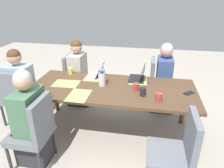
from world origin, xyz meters
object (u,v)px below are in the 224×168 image
object	(u,v)px
coffee_mug_near_right	(159,97)
person_head_right_right_near	(21,92)
chair_near_left_near	(76,77)
person_far_left_far	(31,124)
person_near_left_near	(78,77)
dining_table	(112,92)
coffee_mug_centre_right	(136,87)
flower_vase	(102,76)
person_near_left_mid	(163,82)
laptop_near_left_near	(97,74)
coffee_mug_near_left	(143,92)
chair_far_right_mid	(177,150)
chair_near_left_mid	(158,82)
coffee_mug_centre_left	(70,71)
phone_black	(189,93)
laptop_near_left_mid	(138,77)
chair_head_right_right_near	(15,95)
chair_far_left_far	(35,129)

from	to	relation	value
coffee_mug_near_right	person_head_right_right_near	bearing A→B (deg)	-7.79
chair_near_left_near	person_far_left_far	bearing A→B (deg)	89.85
person_near_left_near	person_head_right_right_near	size ratio (longest dim) A/B	1.00
dining_table	coffee_mug_centre_right	distance (m)	0.35
flower_vase	person_near_left_mid	bearing A→B (deg)	-140.76
laptop_near_left_near	coffee_mug_near_left	bearing A→B (deg)	145.03
dining_table	chair_far_right_mid	distance (m)	1.18
dining_table	coffee_mug_near_right	distance (m)	0.69
person_near_left_near	person_far_left_far	xyz separation A→B (m)	(0.08, 1.46, 0.00)
chair_near_left_mid	person_far_left_far	xyz separation A→B (m)	(1.49, 1.56, 0.03)
chair_near_left_near	coffee_mug_near_left	size ratio (longest dim) A/B	8.19
coffee_mug_centre_left	phone_black	distance (m)	1.79
laptop_near_left_mid	chair_head_right_right_near	bearing A→B (deg)	12.46
laptop_near_left_mid	coffee_mug_near_right	size ratio (longest dim) A/B	3.21
chair_far_left_far	phone_black	world-z (taller)	chair_far_left_far
person_near_left_mid	laptop_near_left_near	xyz separation A→B (m)	(1.03, 0.44, 0.24)
chair_near_left_near	chair_far_left_far	world-z (taller)	same
coffee_mug_near_left	laptop_near_left_near	bearing A→B (deg)	-34.97
coffee_mug_near_right	laptop_near_left_mid	bearing A→B (deg)	-64.89
chair_near_left_near	person_near_left_near	xyz separation A→B (m)	(-0.07, 0.06, 0.03)
chair_head_right_right_near	coffee_mug_centre_right	distance (m)	1.83
chair_far_left_far	coffee_mug_centre_right	world-z (taller)	chair_far_left_far
chair_far_left_far	laptop_near_left_mid	bearing A→B (deg)	-134.10
chair_near_left_near	chair_far_right_mid	xyz separation A→B (m)	(-1.64, 1.63, 0.00)
dining_table	person_far_left_far	world-z (taller)	person_far_left_far
person_near_left_mid	coffee_mug_near_right	world-z (taller)	person_near_left_mid
person_far_left_far	coffee_mug_near_right	world-z (taller)	person_far_left_far
person_near_left_near	laptop_near_left_near	world-z (taller)	person_near_left_near
chair_far_left_far	coffee_mug_near_right	distance (m)	1.49
chair_near_left_mid	laptop_near_left_mid	world-z (taller)	laptop_near_left_mid
person_near_left_mid	coffee_mug_centre_left	xyz separation A→B (m)	(1.48, 0.40, 0.25)
phone_black	person_far_left_far	bearing A→B (deg)	-19.47
person_near_left_mid	chair_far_left_far	distance (m)	2.16
chair_near_left_near	chair_head_right_right_near	xyz separation A→B (m)	(0.66, 0.86, 0.00)
chair_far_right_mid	coffee_mug_centre_right	bearing A→B (deg)	-58.90
coffee_mug_near_left	phone_black	size ratio (longest dim) A/B	0.73
chair_near_left_near	laptop_near_left_mid	world-z (taller)	laptop_near_left_mid
chair_head_right_right_near	coffee_mug_near_left	size ratio (longest dim) A/B	8.19
coffee_mug_near_left	chair_far_left_far	bearing A→B (deg)	27.54
person_near_left_near	coffee_mug_near_right	world-z (taller)	person_near_left_near
person_near_left_near	chair_far_right_mid	distance (m)	2.22
person_far_left_far	laptop_near_left_near	size ratio (longest dim) A/B	3.73
phone_black	coffee_mug_near_right	bearing A→B (deg)	-6.48
chair_near_left_mid	coffee_mug_near_left	world-z (taller)	chair_near_left_mid
person_near_left_mid	coffee_mug_centre_left	size ratio (longest dim) A/B	11.40
chair_near_left_near	coffee_mug_centre_right	bearing A→B (deg)	144.37
person_head_right_right_near	coffee_mug_centre_right	size ratio (longest dim) A/B	12.35
chair_near_left_mid	person_far_left_far	world-z (taller)	person_far_left_far
person_far_left_far	coffee_mug_near_right	distance (m)	1.54
chair_far_right_mid	laptop_near_left_near	size ratio (longest dim) A/B	2.81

